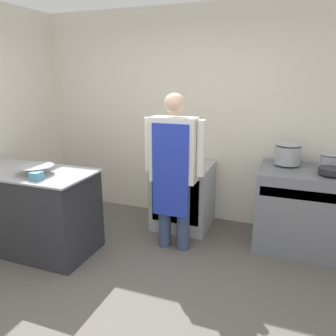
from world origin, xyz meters
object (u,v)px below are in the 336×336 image
(stove, at_px, (304,209))
(fridge_unit, at_px, (183,195))
(plastic_tub, at_px, (37,176))
(sauce_pot, at_px, (329,160))
(stock_pot, at_px, (288,153))
(person_cook, at_px, (174,164))
(mixing_bowl, at_px, (36,170))
(saute_pan, at_px, (331,171))

(stove, relative_size, fridge_unit, 1.23)
(stove, xyz_separation_m, plastic_tub, (-2.46, -1.28, 0.49))
(plastic_tub, xyz_separation_m, sauce_pot, (2.66, 1.41, 0.06))
(fridge_unit, bearing_deg, plastic_tub, -127.82)
(stock_pot, bearing_deg, fridge_unit, -177.21)
(stove, height_order, sauce_pot, sauce_pot)
(person_cook, bearing_deg, plastic_tub, -145.90)
(stove, bearing_deg, person_cook, -158.94)
(mixing_bowl, bearing_deg, sauce_pot, 24.00)
(plastic_tub, relative_size, stock_pot, 0.37)
(sauce_pot, bearing_deg, person_cook, -157.25)
(stove, bearing_deg, fridge_unit, 177.12)
(fridge_unit, xyz_separation_m, plastic_tub, (-1.05, -1.35, 0.53))
(plastic_tub, bearing_deg, sauce_pot, 27.85)
(person_cook, relative_size, sauce_pot, 8.73)
(mixing_bowl, relative_size, saute_pan, 1.49)
(stock_pot, bearing_deg, stove, -30.00)
(mixing_bowl, height_order, stock_pot, stock_pot)
(stock_pot, distance_m, sauce_pot, 0.43)
(stove, xyz_separation_m, saute_pan, (0.20, -0.13, 0.49))
(stove, bearing_deg, sauce_pot, 33.01)
(fridge_unit, relative_size, stock_pot, 2.89)
(stove, bearing_deg, mixing_bowl, -156.75)
(person_cook, height_order, plastic_tub, person_cook)
(stock_pot, bearing_deg, mixing_bowl, -152.33)
(fridge_unit, xyz_separation_m, sauce_pot, (1.62, 0.06, 0.59))
(stove, distance_m, plastic_tub, 2.82)
(person_cook, bearing_deg, stove, 21.06)
(person_cook, relative_size, saute_pan, 6.92)
(fridge_unit, height_order, plastic_tub, plastic_tub)
(stove, height_order, person_cook, person_cook)
(plastic_tub, bearing_deg, person_cook, 34.10)
(person_cook, bearing_deg, sauce_pot, 22.75)
(person_cook, distance_m, sauce_pot, 1.67)
(fridge_unit, xyz_separation_m, stock_pot, (1.19, 0.06, 0.63))
(stove, xyz_separation_m, person_cook, (-1.34, -0.51, 0.52))
(fridge_unit, bearing_deg, stock_pot, 2.79)
(person_cook, distance_m, mixing_bowl, 1.41)
(stove, height_order, saute_pan, saute_pan)
(saute_pan, bearing_deg, stock_pot, 148.79)
(plastic_tub, bearing_deg, stove, 27.41)
(stove, height_order, mixing_bowl, mixing_bowl)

